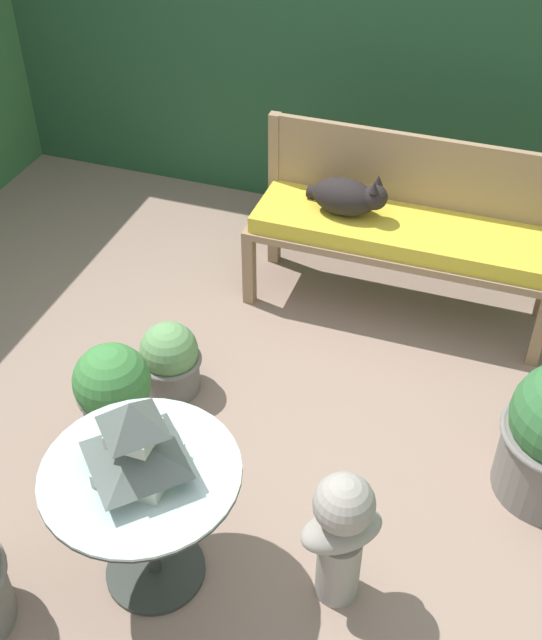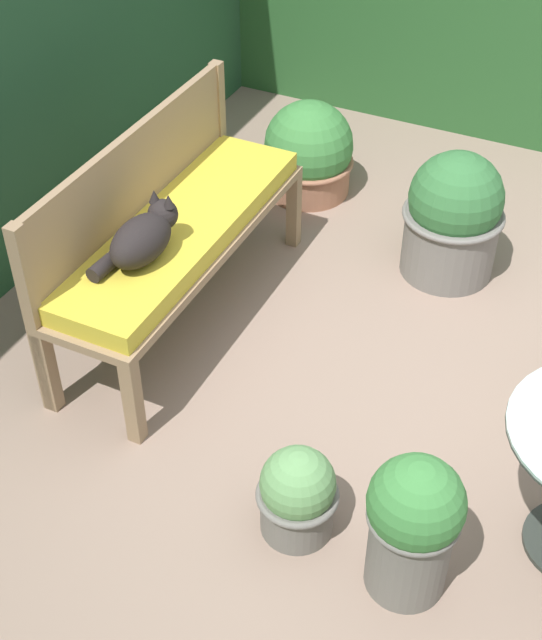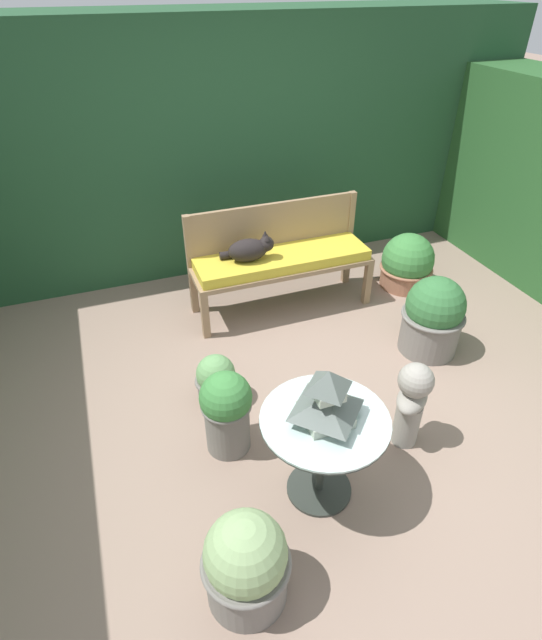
% 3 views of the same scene
% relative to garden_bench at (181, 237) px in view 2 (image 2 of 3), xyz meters
% --- Properties ---
extents(ground, '(30.00, 30.00, 0.00)m').
position_rel_garden_bench_xyz_m(ground, '(-0.23, -1.25, -0.46)').
color(ground, gray).
extents(garden_bench, '(1.57, 0.47, 0.54)m').
position_rel_garden_bench_xyz_m(garden_bench, '(0.00, 0.00, 0.00)').
color(garden_bench, '#937556').
rests_on(garden_bench, ground).
extents(bench_backrest, '(1.57, 0.06, 0.91)m').
position_rel_garden_bench_xyz_m(bench_backrest, '(0.00, 0.21, 0.21)').
color(bench_backrest, '#937556').
rests_on(bench_backrest, ground).
extents(cat, '(0.44, 0.23, 0.24)m').
position_rel_garden_bench_xyz_m(cat, '(-0.29, -0.01, 0.18)').
color(cat, black).
rests_on(cat, garden_bench).
extents(potted_plant_patio_mid, '(0.49, 0.49, 0.65)m').
position_rel_garden_bench_xyz_m(potted_plant_patio_mid, '(0.88, -0.99, -0.14)').
color(potted_plant_patio_mid, slate).
rests_on(potted_plant_patio_mid, ground).
extents(potted_plant_hedge_corner, '(0.51, 0.51, 0.53)m').
position_rel_garden_bench_xyz_m(potted_plant_hedge_corner, '(1.26, -0.06, -0.22)').
color(potted_plant_hedge_corner, '#9E664C').
rests_on(potted_plant_hedge_corner, ground).
extents(potted_plant_bench_right, '(0.32, 0.32, 0.59)m').
position_rel_garden_bench_xyz_m(potted_plant_bench_right, '(-0.91, -1.40, -0.14)').
color(potted_plant_bench_right, slate).
rests_on(potted_plant_bench_right, ground).
extents(potted_plant_bench_left, '(0.30, 0.30, 0.38)m').
position_rel_garden_bench_xyz_m(potted_plant_bench_left, '(-0.87, -0.97, -0.27)').
color(potted_plant_bench_left, slate).
rests_on(potted_plant_bench_left, ground).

